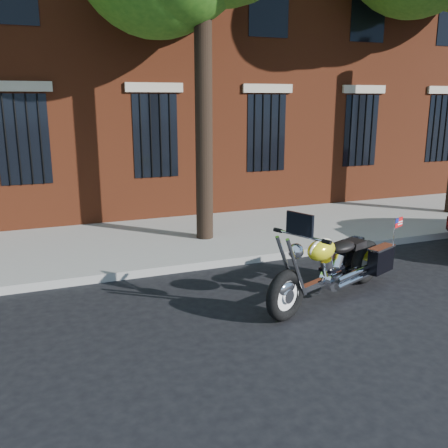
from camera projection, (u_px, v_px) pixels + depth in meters
name	position (u px, v px, depth m)	size (l,w,h in m)	color
ground	(235.00, 294.00, 8.11)	(120.00, 120.00, 0.00)	black
curb	(207.00, 264.00, 9.34)	(40.00, 0.16, 0.15)	gray
sidewalk	(178.00, 239.00, 11.04)	(40.00, 3.60, 0.15)	gray
building	(113.00, 4.00, 15.74)	(26.00, 10.08, 12.00)	maroon
motorcycle	(336.00, 267.00, 7.83)	(2.97, 1.56, 1.53)	black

